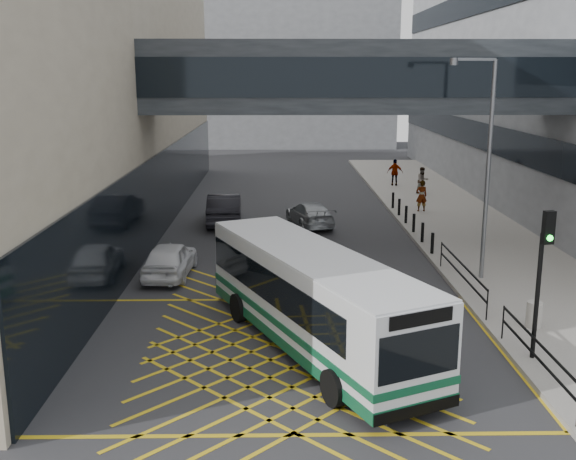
{
  "coord_description": "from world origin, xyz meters",
  "views": [
    {
      "loc": [
        -0.34,
        -17.69,
        7.64
      ],
      "look_at": [
        0.0,
        4.0,
        2.6
      ],
      "focal_mm": 42.0,
      "sensor_mm": 36.0,
      "label": 1
    }
  ],
  "objects_px": {
    "car_silver": "(310,213)",
    "litter_bin": "(534,315)",
    "pedestrian_b": "(422,181)",
    "car_white": "(170,259)",
    "traffic_light": "(543,264)",
    "pedestrian_a": "(421,196)",
    "pedestrian_c": "(395,173)",
    "bus": "(311,297)",
    "street_lamp": "(484,157)",
    "car_dark": "(225,208)"
  },
  "relations": [
    {
      "from": "car_silver",
      "to": "litter_bin",
      "type": "bearing_deg",
      "value": 98.87
    },
    {
      "from": "pedestrian_b",
      "to": "car_white",
      "type": "bearing_deg",
      "value": -145.14
    },
    {
      "from": "traffic_light",
      "to": "litter_bin",
      "type": "relative_size",
      "value": 5.1
    },
    {
      "from": "pedestrian_a",
      "to": "pedestrian_c",
      "type": "distance_m",
      "value": 8.86
    },
    {
      "from": "traffic_light",
      "to": "pedestrian_b",
      "type": "relative_size",
      "value": 2.43
    },
    {
      "from": "bus",
      "to": "car_silver",
      "type": "height_order",
      "value": "bus"
    },
    {
      "from": "litter_bin",
      "to": "pedestrian_b",
      "type": "height_order",
      "value": "pedestrian_b"
    },
    {
      "from": "pedestrian_c",
      "to": "street_lamp",
      "type": "bearing_deg",
      "value": 96.33
    },
    {
      "from": "street_lamp",
      "to": "pedestrian_b",
      "type": "height_order",
      "value": "street_lamp"
    },
    {
      "from": "car_dark",
      "to": "car_silver",
      "type": "distance_m",
      "value": 4.48
    },
    {
      "from": "car_silver",
      "to": "bus",
      "type": "bearing_deg",
      "value": 73.9
    },
    {
      "from": "car_white",
      "to": "pedestrian_a",
      "type": "xyz_separation_m",
      "value": [
        12.17,
        11.69,
        0.33
      ]
    },
    {
      "from": "car_dark",
      "to": "litter_bin",
      "type": "height_order",
      "value": "car_dark"
    },
    {
      "from": "car_silver",
      "to": "pedestrian_b",
      "type": "relative_size",
      "value": 2.5
    },
    {
      "from": "car_dark",
      "to": "pedestrian_a",
      "type": "bearing_deg",
      "value": -170.63
    },
    {
      "from": "car_white",
      "to": "traffic_light",
      "type": "distance_m",
      "value": 14.0
    },
    {
      "from": "car_dark",
      "to": "traffic_light",
      "type": "distance_m",
      "value": 20.3
    },
    {
      "from": "bus",
      "to": "litter_bin",
      "type": "distance_m",
      "value": 6.93
    },
    {
      "from": "pedestrian_a",
      "to": "traffic_light",
      "type": "bearing_deg",
      "value": 80.75
    },
    {
      "from": "street_lamp",
      "to": "litter_bin",
      "type": "distance_m",
      "value": 6.56
    },
    {
      "from": "pedestrian_c",
      "to": "pedestrian_a",
      "type": "bearing_deg",
      "value": 97.63
    },
    {
      "from": "bus",
      "to": "traffic_light",
      "type": "height_order",
      "value": "traffic_light"
    },
    {
      "from": "car_silver",
      "to": "traffic_light",
      "type": "bearing_deg",
      "value": 93.53
    },
    {
      "from": "bus",
      "to": "traffic_light",
      "type": "distance_m",
      "value": 6.24
    },
    {
      "from": "bus",
      "to": "street_lamp",
      "type": "xyz_separation_m",
      "value": [
        6.53,
        6.07,
        3.22
      ]
    },
    {
      "from": "litter_bin",
      "to": "car_white",
      "type": "bearing_deg",
      "value": 153.25
    },
    {
      "from": "car_dark",
      "to": "car_silver",
      "type": "relative_size",
      "value": 1.21
    },
    {
      "from": "pedestrian_c",
      "to": "bus",
      "type": "bearing_deg",
      "value": 83.4
    },
    {
      "from": "traffic_light",
      "to": "pedestrian_a",
      "type": "bearing_deg",
      "value": 75.89
    },
    {
      "from": "car_dark",
      "to": "traffic_light",
      "type": "relative_size",
      "value": 1.24
    },
    {
      "from": "street_lamp",
      "to": "traffic_light",
      "type": "bearing_deg",
      "value": -107.16
    },
    {
      "from": "car_dark",
      "to": "pedestrian_b",
      "type": "height_order",
      "value": "pedestrian_b"
    },
    {
      "from": "car_dark",
      "to": "car_silver",
      "type": "height_order",
      "value": "car_dark"
    },
    {
      "from": "bus",
      "to": "car_dark",
      "type": "xyz_separation_m",
      "value": [
        -3.72,
        16.42,
        -0.71
      ]
    },
    {
      "from": "car_white",
      "to": "litter_bin",
      "type": "relative_size",
      "value": 5.44
    },
    {
      "from": "street_lamp",
      "to": "pedestrian_c",
      "type": "bearing_deg",
      "value": 75.82
    },
    {
      "from": "car_silver",
      "to": "traffic_light",
      "type": "xyz_separation_m",
      "value": [
        5.24,
        -17.09,
        2.17
      ]
    },
    {
      "from": "litter_bin",
      "to": "pedestrian_c",
      "type": "bearing_deg",
      "value": 89.34
    },
    {
      "from": "street_lamp",
      "to": "pedestrian_b",
      "type": "bearing_deg",
      "value": 71.77
    },
    {
      "from": "litter_bin",
      "to": "pedestrian_a",
      "type": "relative_size",
      "value": 0.46
    },
    {
      "from": "litter_bin",
      "to": "pedestrian_b",
      "type": "bearing_deg",
      "value": 86.28
    },
    {
      "from": "street_lamp",
      "to": "pedestrian_a",
      "type": "bearing_deg",
      "value": 74.91
    },
    {
      "from": "car_dark",
      "to": "pedestrian_a",
      "type": "distance_m",
      "value": 11.02
    },
    {
      "from": "bus",
      "to": "car_white",
      "type": "bearing_deg",
      "value": 101.61
    },
    {
      "from": "pedestrian_b",
      "to": "pedestrian_c",
      "type": "height_order",
      "value": "pedestrian_c"
    },
    {
      "from": "pedestrian_a",
      "to": "pedestrian_b",
      "type": "xyz_separation_m",
      "value": [
        1.24,
        5.61,
        -0.02
      ]
    },
    {
      "from": "street_lamp",
      "to": "pedestrian_c",
      "type": "height_order",
      "value": "street_lamp"
    },
    {
      "from": "car_dark",
      "to": "car_white",
      "type": "bearing_deg",
      "value": 79.07
    },
    {
      "from": "pedestrian_c",
      "to": "traffic_light",
      "type": "bearing_deg",
      "value": 95.57
    },
    {
      "from": "car_silver",
      "to": "traffic_light",
      "type": "height_order",
      "value": "traffic_light"
    }
  ]
}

